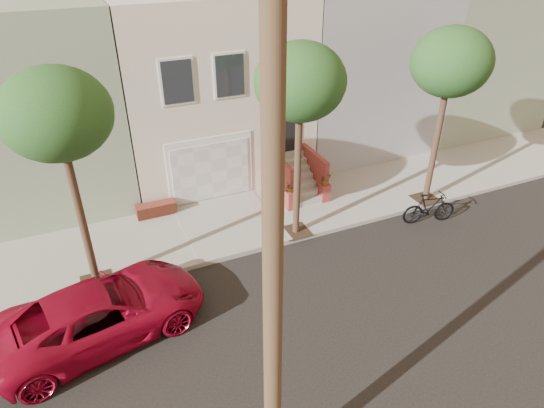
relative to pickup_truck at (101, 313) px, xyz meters
name	(u,v)px	position (x,y,z in m)	size (l,w,h in m)	color
ground	(326,319)	(5.53, -1.85, -0.74)	(90.00, 90.00, 0.00)	black
sidewalk	(253,219)	(5.53, 3.50, -0.66)	(40.00, 3.70, 0.15)	gray
house_row	(199,77)	(5.53, 9.34, 2.91)	(33.10, 11.70, 7.00)	#BCB1A0
tree_left	(56,116)	(0.03, 2.05, 4.52)	(2.70, 2.57, 6.30)	#2D2116
tree_mid	(300,83)	(6.53, 2.05, 4.52)	(2.70, 2.57, 6.30)	#2D2116
tree_right	(451,63)	(12.03, 2.05, 4.52)	(2.70, 2.57, 6.30)	#2D2116
pickup_truck	(101,313)	(0.00, 0.00, 0.00)	(2.45, 5.31, 1.48)	maroon
motorcycle	(429,208)	(11.18, 0.90, -0.16)	(0.55, 1.93, 1.16)	black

